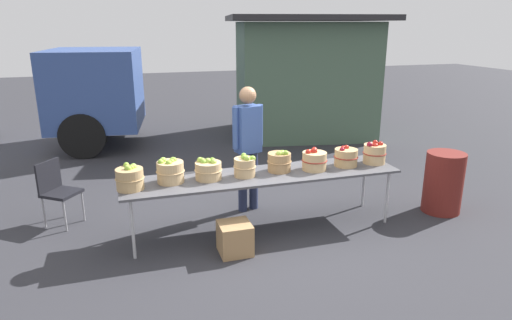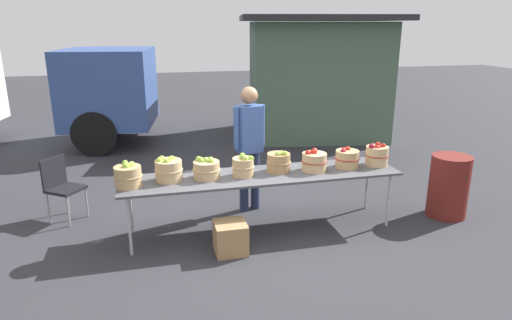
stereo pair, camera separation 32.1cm
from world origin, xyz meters
name	(u,v)px [view 1 (the left image)]	position (x,y,z in m)	size (l,w,h in m)	color
ground_plane	(263,229)	(0.00, 0.00, 0.00)	(40.00, 40.00, 0.00)	#2D2D33
market_table	(263,177)	(0.00, 0.00, 0.72)	(3.50, 0.76, 0.75)	#4C4C51
apple_basket_green_0	(130,178)	(-1.61, -0.05, 0.88)	(0.33, 0.33, 0.30)	tan
apple_basket_green_1	(170,171)	(-1.14, 0.05, 0.89)	(0.34, 0.34, 0.30)	tan
apple_basket_green_2	(208,170)	(-0.69, 0.03, 0.87)	(0.34, 0.34, 0.27)	tan
apple_basket_green_3	(245,166)	(-0.24, 0.00, 0.88)	(0.28, 0.28, 0.28)	tan
apple_basket_green_4	(279,161)	(0.24, 0.06, 0.88)	(0.31, 0.31, 0.29)	#A87F51
apple_basket_red_0	(314,160)	(0.69, -0.02, 0.88)	(0.33, 0.33, 0.29)	tan
apple_basket_red_1	(346,157)	(1.16, 0.01, 0.87)	(0.32, 0.32, 0.27)	tan
apple_basket_red_2	(374,153)	(1.58, 0.01, 0.89)	(0.31, 0.31, 0.32)	tan
vendor_adult	(248,139)	(0.00, 0.68, 1.04)	(0.45, 0.30, 1.76)	#262D4C
food_kiosk	(303,76)	(2.57, 4.82, 1.38)	(3.97, 3.49, 2.74)	#47604C
folding_chair	(57,188)	(-2.53, 0.96, 0.51)	(0.56, 0.56, 0.86)	black
trash_barrel	(443,182)	(2.60, -0.19, 0.43)	(0.53, 0.53, 0.86)	maroon
produce_crate	(235,238)	(-0.51, -0.50, 0.18)	(0.37, 0.37, 0.37)	#A87F51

